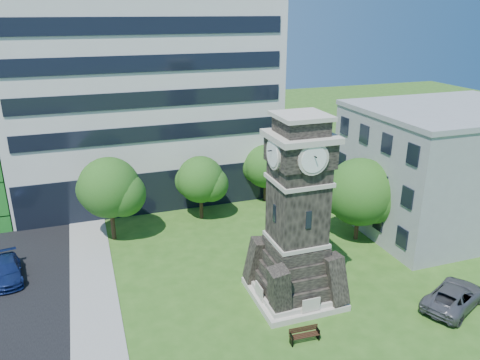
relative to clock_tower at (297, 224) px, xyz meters
name	(u,v)px	position (x,y,z in m)	size (l,w,h in m)	color
ground	(262,323)	(-3.00, -2.00, -5.28)	(160.00, 160.00, 0.00)	#2D5919
sidewalk	(95,307)	(-12.50, 3.00, -5.25)	(3.00, 70.00, 0.06)	gray
clock_tower	(297,224)	(0.00, 0.00, 0.00)	(5.40, 5.40, 12.22)	beige
office_tall	(136,49)	(-6.20, 23.84, 8.94)	(26.20, 15.11, 28.60)	silver
office_low	(447,167)	(16.97, 6.00, -0.07)	(15.20, 12.20, 10.40)	#94989A
car_street_north	(7,271)	(-18.08, 8.47, -4.61)	(1.86, 4.59, 1.33)	#122051
car_east_lot	(454,296)	(9.14, -4.38, -4.54)	(2.45, 5.31, 1.48)	#505055
park_bench	(304,334)	(-1.35, -4.28, -4.80)	(1.77, 0.47, 0.91)	black
tree_nw	(110,190)	(-10.43, 12.30, -0.91)	(5.37, 4.89, 6.99)	#332114
tree_nc	(201,181)	(-2.56, 13.92, -1.69)	(4.57, 4.16, 5.82)	#332114
tree_ne	(266,168)	(4.48, 15.91, -1.85)	(4.61, 4.19, 5.67)	#332114
tree_east	(361,194)	(8.48, 5.81, -1.29)	(6.00, 5.45, 6.89)	#332114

